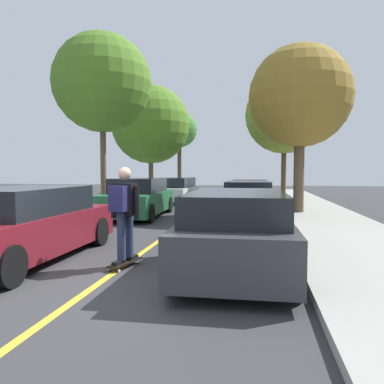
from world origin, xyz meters
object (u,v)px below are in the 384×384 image
Objects in this scene: parked_car_left_far at (176,190)px; skateboarder at (124,208)px; skateboard at (126,262)px; street_tree_left_nearest at (102,83)px; parked_car_right_near at (248,200)px; street_tree_right_near at (284,115)px; parked_car_right_far at (250,192)px; fire_hydrant at (23,219)px; street_tree_left_far at (179,130)px; street_tree_left_near at (151,125)px; street_tree_right_nearest at (300,97)px; parked_car_right_nearest at (237,230)px; parked_car_left_nearest at (24,225)px; parked_car_left_near at (138,198)px.

skateboarder reaches higher than parked_car_left_far.
street_tree_left_nearest is at bearing 115.47° from skateboard.
parked_car_left_far is 1.05× the size of parked_car_right_near.
street_tree_right_near is at bearing 47.70° from street_tree_left_nearest.
parked_car_right_far is 6.04× the size of fire_hydrant.
street_tree_right_near is at bearing 77.23° from skateboard.
street_tree_left_far is at bearing 118.16° from parked_car_right_far.
street_tree_left_near reaches higher than street_tree_right_nearest.
parked_car_right_nearest is at bearing -54.01° from street_tree_left_nearest.
skateboard is at bearing -104.92° from parked_car_right_near.
parked_car_right_near is at bearing 75.08° from skateboard.
parked_car_right_near reaches higher than parked_car_right_far.
parked_car_left_nearest is 15.89m from street_tree_left_near.
parked_car_left_far is 0.60× the size of street_tree_right_near.
street_tree_left_nearest is at bearing 93.83° from fire_hydrant.
parked_car_left_near is at bearing -83.48° from street_tree_left_far.
street_tree_right_nearest is (1.91, 1.21, 3.88)m from parked_car_right_near.
street_tree_left_near is at bearing 104.52° from skateboard.
skateboard is (-1.97, -0.19, -0.60)m from parked_car_right_nearest.
parked_car_right_nearest is at bearing -73.28° from parked_car_left_far.
parked_car_right_nearest is 2.52× the size of skateboarder.
street_tree_right_nearest is 7.33× the size of skateboard.
parked_car_left_near reaches higher than parked_car_right_far.
street_tree_right_nearest is 10.42m from skateboard.
street_tree_right_near is at bearing 58.87° from parked_car_left_near.
street_tree_left_far is at bearing 104.18° from parked_car_right_nearest.
fire_hydrant reaches higher than skateboard.
parked_car_right_nearest is 0.58× the size of street_tree_right_near.
parked_car_right_near is at bearing -101.11° from street_tree_right_near.
street_tree_right_nearest is 10.55m from fire_hydrant.
skateboarder is (4.01, -8.46, -4.27)m from street_tree_left_nearest.
skateboard is (4.01, -23.87, -4.99)m from street_tree_left_far.
street_tree_right_near reaches higher than skateboard.
parked_car_left_far is at bearing -79.32° from street_tree_left_far.
parked_car_left_far is at bearing 90.00° from parked_car_left_nearest.
fire_hydrant is (-7.48, -6.23, -4.06)m from street_tree_right_nearest.
street_tree_right_near reaches higher than street_tree_left_far.
parked_car_left_nearest is 2.14m from skateboarder.
skateboarder is at bearing -33.61° from fire_hydrant.
street_tree_right_nearest is (5.98, -5.16, 3.86)m from parked_car_left_far.
parked_car_right_far is (4.07, 12.51, -0.04)m from parked_car_left_nearest.
street_tree_right_near is 10.47× the size of fire_hydrant.
parked_car_left_near reaches higher than skateboard.
street_tree_right_nearest reaches higher than skateboard.
parked_car_left_nearest is 0.98× the size of parked_car_left_near.
street_tree_right_nearest is at bearing 54.56° from parked_car_left_nearest.
fire_hydrant is (0.41, -13.14, -4.00)m from street_tree_left_near.
street_tree_left_nearest reaches higher than street_tree_left_near.
parked_car_right_nearest reaches higher than parked_car_right_near.
parked_car_right_near is 0.65× the size of street_tree_left_far.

